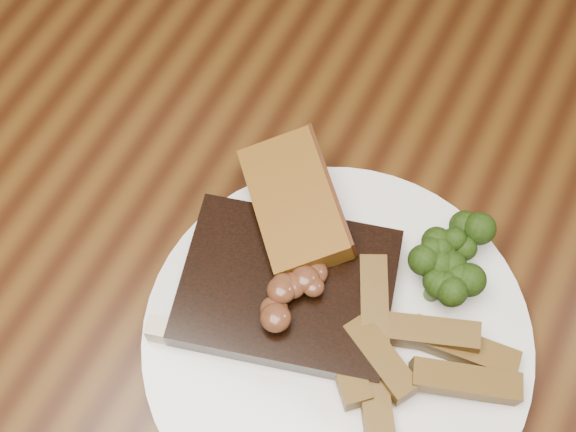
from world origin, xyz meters
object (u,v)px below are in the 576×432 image
at_px(dining_table, 276,275).
at_px(potato_wedges, 400,373).
at_px(garlic_bread, 294,215).
at_px(plate, 337,340).
at_px(steak, 287,288).

relative_size(dining_table, potato_wedges, 15.57).
distance_m(dining_table, garlic_bread, 0.12).
relative_size(plate, steak, 1.85).
bearing_deg(garlic_bread, dining_table, -95.35).
xyz_separation_m(steak, potato_wedges, (0.10, -0.02, 0.00)).
bearing_deg(potato_wedges, dining_table, 153.70).
height_order(steak, garlic_bread, same).
height_order(dining_table, garlic_bread, garlic_bread).
distance_m(dining_table, plate, 0.15).
bearing_deg(dining_table, garlic_bread, 37.87).
xyz_separation_m(garlic_bread, potato_wedges, (0.13, -0.08, 0.00)).
bearing_deg(dining_table, plate, -35.82).
bearing_deg(plate, steak, 163.89).
relative_size(garlic_bread, potato_wedges, 1.07).
relative_size(dining_table, plate, 5.45).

